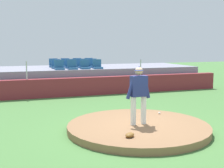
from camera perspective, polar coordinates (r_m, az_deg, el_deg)
The scene contains 21 objects.
ground_plane at distance 8.87m, azimuth 5.04°, elevation -8.90°, with size 60.00×60.00×0.00m, color #47773A.
pitchers_mound at distance 8.84m, azimuth 5.05°, elevation -8.28°, with size 4.15×4.15×0.20m, color #8C6544.
pitcher at distance 8.59m, azimuth 5.14°, elevation -1.32°, with size 0.78×0.28×1.70m.
baseball at distance 10.12m, azimuth 9.06°, elevation -5.52°, with size 0.07×0.07×0.07m, color white.
fielding_glove at distance 7.58m, azimuth 3.43°, elevation -9.73°, with size 0.30×0.20×0.11m, color brown.
brick_barrier at distance 14.90m, azimuth -5.50°, elevation -0.46°, with size 15.34×0.40×0.90m, color maroon.
fence_post_left at distance 14.40m, azimuth -16.05°, elevation 2.53°, with size 0.06×0.06×0.85m, color silver.
fence_post_right at distance 15.85m, azimuth 5.51°, elevation 3.20°, with size 0.06×0.06×0.85m, color silver.
bleacher_platform at distance 17.33m, azimuth -7.53°, elevation 1.18°, with size 14.14×4.11×1.24m, color gray.
stadium_chair_0 at distance 15.58m, azimuth -10.09°, elevation 3.30°, with size 0.48×0.44×0.50m.
stadium_chair_1 at distance 15.67m, azimuth -7.63°, elevation 3.37°, with size 0.48×0.44×0.50m.
stadium_chair_2 at distance 15.88m, azimuth -5.24°, elevation 3.46°, with size 0.48×0.44×0.50m.
stadium_chair_3 at distance 16.03m, azimuth -2.82°, elevation 3.52°, with size 0.48×0.44×0.50m.
stadium_chair_4 at distance 16.45m, azimuth -10.68°, elevation 3.50°, with size 0.48×0.44×0.50m.
stadium_chair_5 at distance 16.56m, azimuth -8.24°, elevation 3.57°, with size 0.48×0.44×0.50m.
stadium_chair_6 at distance 16.75m, azimuth -5.88°, elevation 3.65°, with size 0.48×0.44×0.50m.
stadium_chair_7 at distance 16.92m, azimuth -3.72°, elevation 3.71°, with size 0.48×0.44×0.50m.
stadium_chair_8 at distance 17.37m, azimuth -11.13°, elevation 3.69°, with size 0.48×0.44×0.50m.
stadium_chair_9 at distance 17.48m, azimuth -8.93°, elevation 3.76°, with size 0.48×0.44×0.50m.
stadium_chair_10 at distance 17.61m, azimuth -6.64°, elevation 3.83°, with size 0.48×0.44×0.50m.
stadium_chair_11 at distance 17.79m, azimuth -4.42°, elevation 3.89°, with size 0.48×0.44×0.50m.
Camera 1 is at (-3.55, -7.73, 2.49)m, focal length 47.68 mm.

